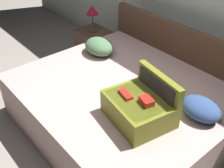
{
  "coord_description": "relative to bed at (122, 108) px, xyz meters",
  "views": [
    {
      "loc": [
        1.68,
        -1.14,
        2.17
      ],
      "look_at": [
        0.0,
        0.27,
        0.63
      ],
      "focal_mm": 44.86,
      "sensor_mm": 36.0,
      "label": 1
    }
  ],
  "objects": [
    {
      "name": "nightstand",
      "position": [
        -1.33,
        0.63,
        -0.01
      ],
      "size": [
        0.44,
        0.4,
        0.5
      ],
      "primitive_type": "cube",
      "color": "#4C3323",
      "rests_on": "ground"
    },
    {
      "name": "table_lamp",
      "position": [
        -1.33,
        0.63,
        0.52
      ],
      "size": [
        0.17,
        0.17,
        0.37
      ],
      "color": "#3F3833",
      "rests_on": "nightstand"
    },
    {
      "name": "bed",
      "position": [
        0.0,
        0.0,
        0.0
      ],
      "size": [
        2.09,
        1.76,
        0.53
      ],
      "primitive_type": "cube",
      "color": "#BC9993",
      "rests_on": "ground"
    },
    {
      "name": "pillow_center_head",
      "position": [
        0.75,
        0.24,
        0.35
      ],
      "size": [
        0.39,
        0.32,
        0.16
      ],
      "primitive_type": "ellipsoid",
      "rotation": [
        0.0,
        0.0,
        -0.09
      ],
      "color": "navy",
      "rests_on": "bed"
    },
    {
      "name": "ground_plane",
      "position": [
        0.0,
        -0.4,
        -0.27
      ],
      "size": [
        12.0,
        12.0,
        0.0
      ],
      "primitive_type": "plane",
      "color": "gray"
    },
    {
      "name": "headboard",
      "position": [
        0.0,
        0.92,
        0.19
      ],
      "size": [
        2.13,
        0.08,
        0.92
      ],
      "primitive_type": "cube",
      "color": "#4C3323",
      "rests_on": "ground"
    },
    {
      "name": "pillow_near_headboard",
      "position": [
        -0.71,
        0.26,
        0.36
      ],
      "size": [
        0.42,
        0.34,
        0.18
      ],
      "primitive_type": "ellipsoid",
      "rotation": [
        0.0,
        0.0,
        -0.07
      ],
      "color": "#4C724C",
      "rests_on": "bed"
    },
    {
      "name": "hard_case_large",
      "position": [
        0.44,
        -0.19,
        0.4
      ],
      "size": [
        0.6,
        0.54,
        0.39
      ],
      "rotation": [
        0.0,
        0.0,
        -0.17
      ],
      "color": "olive",
      "rests_on": "bed"
    }
  ]
}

